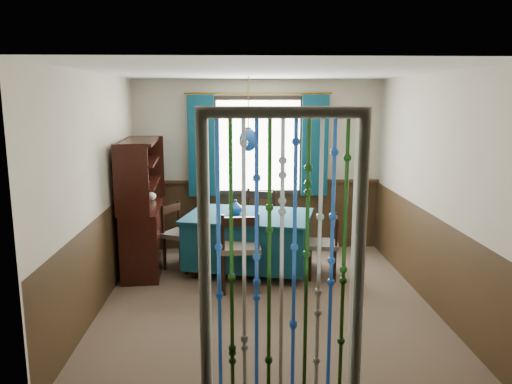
{
  "coord_description": "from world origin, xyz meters",
  "views": [
    {
      "loc": [
        -0.31,
        -5.28,
        2.23
      ],
      "look_at": [
        -0.08,
        0.63,
        1.12
      ],
      "focal_mm": 35.0,
      "sensor_mm": 36.0,
      "label": 1
    }
  ],
  "objects_px": {
    "chair_left": "(180,234)",
    "sideboard": "(143,225)",
    "chair_far": "(257,221)",
    "chair_right": "(325,244)",
    "vase_table": "(236,208)",
    "vase_sideboard": "(151,194)",
    "chair_near": "(240,249)",
    "pendant_lamp": "(248,140)",
    "dining_table": "(249,238)",
    "bowl_shelf": "(141,183)"
  },
  "relations": [
    {
      "from": "chair_left",
      "to": "dining_table",
      "type": "bearing_deg",
      "value": 108.75
    },
    {
      "from": "dining_table",
      "to": "vase_table",
      "type": "distance_m",
      "value": 0.44
    },
    {
      "from": "sideboard",
      "to": "vase_sideboard",
      "type": "distance_m",
      "value": 0.5
    },
    {
      "from": "pendant_lamp",
      "to": "vase_table",
      "type": "bearing_deg",
      "value": 168.93
    },
    {
      "from": "chair_left",
      "to": "vase_table",
      "type": "distance_m",
      "value": 0.83
    },
    {
      "from": "chair_far",
      "to": "pendant_lamp",
      "type": "distance_m",
      "value": 1.39
    },
    {
      "from": "chair_right",
      "to": "vase_table",
      "type": "distance_m",
      "value": 1.23
    },
    {
      "from": "chair_left",
      "to": "bowl_shelf",
      "type": "height_order",
      "value": "bowl_shelf"
    },
    {
      "from": "chair_near",
      "to": "bowl_shelf",
      "type": "relative_size",
      "value": 4.89
    },
    {
      "from": "chair_near",
      "to": "chair_right",
      "type": "distance_m",
      "value": 1.13
    },
    {
      "from": "chair_right",
      "to": "vase_table",
      "type": "bearing_deg",
      "value": 83.26
    },
    {
      "from": "chair_near",
      "to": "chair_right",
      "type": "xyz_separation_m",
      "value": [
        1.07,
        0.38,
        -0.08
      ]
    },
    {
      "from": "pendant_lamp",
      "to": "vase_sideboard",
      "type": "xyz_separation_m",
      "value": [
        -1.33,
        0.51,
        -0.78
      ]
    },
    {
      "from": "dining_table",
      "to": "chair_far",
      "type": "bearing_deg",
      "value": 90.96
    },
    {
      "from": "sideboard",
      "to": "vase_sideboard",
      "type": "relative_size",
      "value": 10.45
    },
    {
      "from": "dining_table",
      "to": "chair_left",
      "type": "height_order",
      "value": "chair_left"
    },
    {
      "from": "chair_left",
      "to": "pendant_lamp",
      "type": "relative_size",
      "value": 0.94
    },
    {
      "from": "chair_far",
      "to": "sideboard",
      "type": "height_order",
      "value": "sideboard"
    },
    {
      "from": "bowl_shelf",
      "to": "sideboard",
      "type": "bearing_deg",
      "value": 102.62
    },
    {
      "from": "dining_table",
      "to": "vase_table",
      "type": "xyz_separation_m",
      "value": [
        -0.17,
        0.03,
        0.4
      ]
    },
    {
      "from": "chair_far",
      "to": "bowl_shelf",
      "type": "xyz_separation_m",
      "value": [
        -1.47,
        -0.77,
        0.69
      ]
    },
    {
      "from": "chair_far",
      "to": "chair_right",
      "type": "relative_size",
      "value": 1.17
    },
    {
      "from": "chair_left",
      "to": "vase_sideboard",
      "type": "distance_m",
      "value": 0.73
    },
    {
      "from": "dining_table",
      "to": "pendant_lamp",
      "type": "relative_size",
      "value": 1.93
    },
    {
      "from": "chair_far",
      "to": "chair_right",
      "type": "xyz_separation_m",
      "value": [
        0.81,
        -0.93,
        -0.07
      ]
    },
    {
      "from": "chair_left",
      "to": "vase_sideboard",
      "type": "height_order",
      "value": "vase_sideboard"
    },
    {
      "from": "bowl_shelf",
      "to": "dining_table",
      "type": "bearing_deg",
      "value": 4.87
    },
    {
      "from": "chair_left",
      "to": "sideboard",
      "type": "relative_size",
      "value": 0.51
    },
    {
      "from": "chair_right",
      "to": "vase_sideboard",
      "type": "xyz_separation_m",
      "value": [
        -2.28,
        0.79,
        0.51
      ]
    },
    {
      "from": "sideboard",
      "to": "pendant_lamp",
      "type": "xyz_separation_m",
      "value": [
        1.39,
        -0.15,
        1.13
      ]
    },
    {
      "from": "chair_left",
      "to": "vase_sideboard",
      "type": "relative_size",
      "value": 5.33
    },
    {
      "from": "sideboard",
      "to": "pendant_lamp",
      "type": "relative_size",
      "value": 1.85
    },
    {
      "from": "vase_table",
      "to": "bowl_shelf",
      "type": "bearing_deg",
      "value": -172.83
    },
    {
      "from": "chair_left",
      "to": "vase_sideboard",
      "type": "xyz_separation_m",
      "value": [
        -0.43,
        0.35,
        0.47
      ]
    },
    {
      "from": "chair_left",
      "to": "sideboard",
      "type": "distance_m",
      "value": 0.51
    },
    {
      "from": "sideboard",
      "to": "pendant_lamp",
      "type": "distance_m",
      "value": 1.79
    },
    {
      "from": "pendant_lamp",
      "to": "vase_table",
      "type": "relative_size",
      "value": 5.42
    },
    {
      "from": "sideboard",
      "to": "dining_table",
      "type": "bearing_deg",
      "value": -10.89
    },
    {
      "from": "chair_far",
      "to": "bowl_shelf",
      "type": "distance_m",
      "value": 1.8
    },
    {
      "from": "chair_near",
      "to": "pendant_lamp",
      "type": "bearing_deg",
      "value": 76.64
    },
    {
      "from": "dining_table",
      "to": "chair_far",
      "type": "xyz_separation_m",
      "value": [
        0.14,
        0.66,
        0.06
      ]
    },
    {
      "from": "sideboard",
      "to": "vase_sideboard",
      "type": "bearing_deg",
      "value": 76.0
    },
    {
      "from": "chair_left",
      "to": "sideboard",
      "type": "bearing_deg",
      "value": -59.69
    },
    {
      "from": "bowl_shelf",
      "to": "chair_left",
      "type": "bearing_deg",
      "value": 32.87
    },
    {
      "from": "chair_far",
      "to": "vase_sideboard",
      "type": "relative_size",
      "value": 5.77
    },
    {
      "from": "chair_left",
      "to": "chair_right",
      "type": "relative_size",
      "value": 1.08
    },
    {
      "from": "chair_left",
      "to": "pendant_lamp",
      "type": "xyz_separation_m",
      "value": [
        0.9,
        -0.16,
        1.26
      ]
    },
    {
      "from": "chair_near",
      "to": "bowl_shelf",
      "type": "bearing_deg",
      "value": 153.16
    },
    {
      "from": "bowl_shelf",
      "to": "vase_sideboard",
      "type": "relative_size",
      "value": 1.19
    },
    {
      "from": "sideboard",
      "to": "chair_left",
      "type": "bearing_deg",
      "value": -3.36
    }
  ]
}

